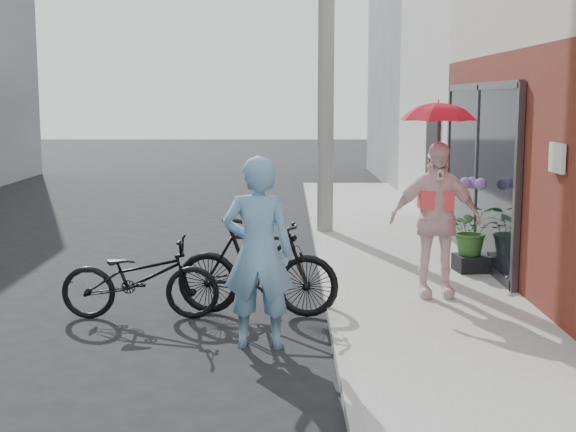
{
  "coord_description": "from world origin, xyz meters",
  "views": [
    {
      "loc": [
        0.45,
        -7.86,
        2.41
      ],
      "look_at": [
        0.45,
        1.08,
        1.1
      ],
      "focal_mm": 50.0,
      "sensor_mm": 36.0,
      "label": 1
    }
  ],
  "objects_px": {
    "officer": "(258,253)",
    "bike_left": "(140,278)",
    "utility_pole": "(326,34)",
    "bike_right": "(257,267)",
    "kimono_woman": "(435,220)",
    "planter": "(471,263)"
  },
  "relations": [
    {
      "from": "utility_pole",
      "to": "officer",
      "type": "bearing_deg",
      "value": -98.55
    },
    {
      "from": "utility_pole",
      "to": "bike_left",
      "type": "distance_m",
      "value": 6.47
    },
    {
      "from": "bike_right",
      "to": "kimono_woman",
      "type": "height_order",
      "value": "kimono_woman"
    },
    {
      "from": "utility_pole",
      "to": "bike_right",
      "type": "height_order",
      "value": "utility_pole"
    },
    {
      "from": "bike_right",
      "to": "planter",
      "type": "distance_m",
      "value": 3.33
    },
    {
      "from": "utility_pole",
      "to": "bike_right",
      "type": "distance_m",
      "value": 5.98
    },
    {
      "from": "utility_pole",
      "to": "kimono_woman",
      "type": "xyz_separation_m",
      "value": [
        1.06,
        -4.69,
        -2.48
      ]
    },
    {
      "from": "officer",
      "to": "utility_pole",
      "type": "bearing_deg",
      "value": -96.36
    },
    {
      "from": "planter",
      "to": "officer",
      "type": "bearing_deg",
      "value": -133.27
    },
    {
      "from": "kimono_woman",
      "to": "utility_pole",
      "type": "bearing_deg",
      "value": 101.27
    },
    {
      "from": "bike_left",
      "to": "planter",
      "type": "xyz_separation_m",
      "value": [
        4.08,
        1.89,
        -0.23
      ]
    },
    {
      "from": "officer",
      "to": "bike_left",
      "type": "relative_size",
      "value": 1.08
    },
    {
      "from": "utility_pole",
      "to": "bike_left",
      "type": "xyz_separation_m",
      "value": [
        -2.28,
        -5.23,
        -3.04
      ]
    },
    {
      "from": "utility_pole",
      "to": "kimono_woman",
      "type": "bearing_deg",
      "value": -77.29
    },
    {
      "from": "kimono_woman",
      "to": "planter",
      "type": "xyz_separation_m",
      "value": [
        0.75,
        1.35,
        -0.79
      ]
    },
    {
      "from": "officer",
      "to": "bike_left",
      "type": "height_order",
      "value": "officer"
    },
    {
      "from": "kimono_woman",
      "to": "planter",
      "type": "bearing_deg",
      "value": 59.55
    },
    {
      "from": "kimono_woman",
      "to": "bike_right",
      "type": "bearing_deg",
      "value": -169.91
    },
    {
      "from": "kimono_woman",
      "to": "officer",
      "type": "bearing_deg",
      "value": -143.32
    },
    {
      "from": "bike_left",
      "to": "utility_pole",
      "type": "bearing_deg",
      "value": -23.92
    },
    {
      "from": "bike_left",
      "to": "planter",
      "type": "bearing_deg",
      "value": -65.53
    },
    {
      "from": "kimono_woman",
      "to": "bike_left",
      "type": "bearing_deg",
      "value": -172.2
    }
  ]
}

